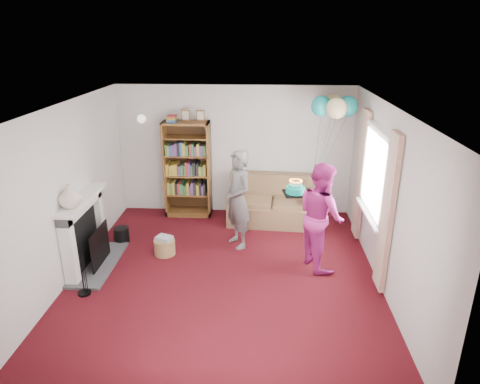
# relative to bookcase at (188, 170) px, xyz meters

# --- Properties ---
(ground) EXTENTS (5.00, 5.00, 0.00)m
(ground) POSITION_rel_bookcase_xyz_m (0.90, -2.30, -0.91)
(ground) COLOR #37080B
(ground) RESTS_ON ground
(wall_back) EXTENTS (4.50, 0.02, 2.50)m
(wall_back) POSITION_rel_bookcase_xyz_m (0.90, 0.21, 0.34)
(wall_back) COLOR silver
(wall_back) RESTS_ON ground
(wall_left) EXTENTS (0.02, 5.00, 2.50)m
(wall_left) POSITION_rel_bookcase_xyz_m (-1.36, -2.30, 0.34)
(wall_left) COLOR silver
(wall_left) RESTS_ON ground
(wall_right) EXTENTS (0.02, 5.00, 2.50)m
(wall_right) POSITION_rel_bookcase_xyz_m (3.16, -2.30, 0.34)
(wall_right) COLOR silver
(wall_right) RESTS_ON ground
(ceiling) EXTENTS (4.50, 5.00, 0.01)m
(ceiling) POSITION_rel_bookcase_xyz_m (0.90, -2.30, 1.59)
(ceiling) COLOR white
(ceiling) RESTS_ON wall_back
(fireplace) EXTENTS (0.55, 1.80, 1.12)m
(fireplace) POSITION_rel_bookcase_xyz_m (-1.19, -2.11, -0.40)
(fireplace) COLOR #3F3F42
(fireplace) RESTS_ON ground
(window_bay) EXTENTS (0.14, 2.02, 2.20)m
(window_bay) POSITION_rel_bookcase_xyz_m (3.11, -1.70, 0.29)
(window_bay) COLOR white
(window_bay) RESTS_ON ground
(wall_sconce) EXTENTS (0.16, 0.23, 0.16)m
(wall_sconce) POSITION_rel_bookcase_xyz_m (-0.85, 0.06, 0.97)
(wall_sconce) COLOR gold
(wall_sconce) RESTS_ON ground
(bookcase) EXTENTS (0.88, 0.42, 2.06)m
(bookcase) POSITION_rel_bookcase_xyz_m (0.00, 0.00, 0.00)
(bookcase) COLOR #472B14
(bookcase) RESTS_ON ground
(sofa) EXTENTS (1.64, 0.87, 0.87)m
(sofa) POSITION_rel_bookcase_xyz_m (1.64, -0.23, -0.58)
(sofa) COLOR brown
(sofa) RESTS_ON ground
(wicker_basket) EXTENTS (0.34, 0.34, 0.32)m
(wicker_basket) POSITION_rel_bookcase_xyz_m (-0.13, -1.69, -0.77)
(wicker_basket) COLOR #AA804F
(wicker_basket) RESTS_ON ground
(person_striped) EXTENTS (0.66, 0.72, 1.66)m
(person_striped) POSITION_rel_bookcase_xyz_m (1.05, -1.30, -0.08)
(person_striped) COLOR black
(person_striped) RESTS_ON ground
(person_magenta) EXTENTS (0.87, 0.97, 1.65)m
(person_magenta) POSITION_rel_bookcase_xyz_m (2.33, -1.88, -0.09)
(person_magenta) COLOR #B12379
(person_magenta) RESTS_ON ground
(birthday_cake) EXTENTS (0.35, 0.35, 0.22)m
(birthday_cake) POSITION_rel_bookcase_xyz_m (1.95, -1.65, 0.24)
(birthday_cake) COLOR black
(birthday_cake) RESTS_ON ground
(balloons) EXTENTS (0.80, 0.80, 1.74)m
(balloons) POSITION_rel_bookcase_xyz_m (2.65, -0.40, 1.31)
(balloons) COLOR #3F3F3F
(balloons) RESTS_ON ground
(mantel_vase) EXTENTS (0.34, 0.34, 0.33)m
(mantel_vase) POSITION_rel_bookcase_xyz_m (-1.22, -2.45, 0.38)
(mantel_vase) COLOR beige
(mantel_vase) RESTS_ON fireplace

